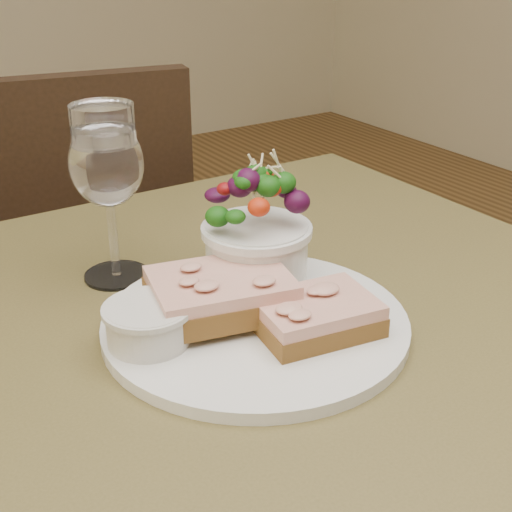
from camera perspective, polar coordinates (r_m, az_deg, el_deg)
cafe_table at (r=0.74m, az=0.65°, el=-12.20°), size 0.80×0.80×0.75m
chair_far at (r=1.48m, az=-14.54°, el=-8.74°), size 0.49×0.49×0.90m
dinner_plate at (r=0.68m, az=-0.06°, el=-5.39°), size 0.29×0.29×0.01m
sandwich_front at (r=0.65m, az=4.81°, el=-4.74°), size 0.12×0.09×0.03m
sandwich_back at (r=0.67m, az=-2.82°, el=-2.97°), size 0.15×0.12×0.03m
ramekin at (r=0.64m, az=-8.62°, el=-5.27°), size 0.07×0.07×0.04m
salad_bowl at (r=0.72m, az=0.05°, el=2.34°), size 0.10×0.10×0.13m
garnish at (r=0.69m, az=-7.01°, el=-3.54°), size 0.05×0.04×0.02m
wine_glass at (r=0.74m, az=-11.85°, el=6.86°), size 0.08×0.08×0.18m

